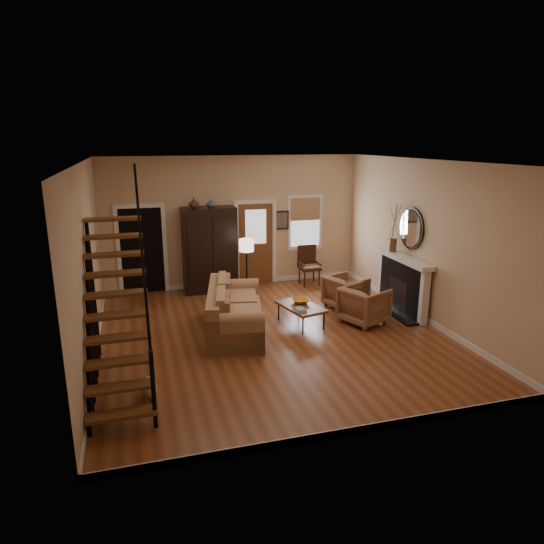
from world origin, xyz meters
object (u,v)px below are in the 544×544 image
object	(u,v)px
floor_lamp	(247,270)
sofa	(235,310)
coffee_table	(301,315)
armchair_right	(346,292)
side_chair	(309,266)
armoire	(210,250)
armchair_left	(364,305)

from	to	relation	value
floor_lamp	sofa	bearing A→B (deg)	-110.17
sofa	floor_lamp	world-z (taller)	floor_lamp
sofa	coffee_table	size ratio (longest dim) A/B	2.21
coffee_table	armchair_right	distance (m)	1.51
coffee_table	floor_lamp	distance (m)	1.99
armchair_right	side_chair	xyz separation A→B (m)	(-0.17, 1.89, 0.14)
armoire	floor_lamp	xyz separation A→B (m)	(0.69, -1.01, -0.31)
coffee_table	armchair_right	size ratio (longest dim) A/B	1.33
armchair_right	floor_lamp	xyz separation A→B (m)	(-2.03, 1.08, 0.37)
armoire	coffee_table	size ratio (longest dim) A/B	1.96
coffee_table	armchair_left	xyz separation A→B (m)	(1.28, -0.27, 0.18)
armoire	floor_lamp	size ratio (longest dim) A/B	1.42
armoire	floor_lamp	distance (m)	1.26
coffee_table	sofa	bearing A→B (deg)	-179.66
coffee_table	floor_lamp	bearing A→B (deg)	111.50
armoire	side_chair	world-z (taller)	armoire
armchair_left	armoire	bearing A→B (deg)	17.65
coffee_table	armchair_left	world-z (taller)	armchair_left
coffee_table	side_chair	bearing A→B (deg)	66.08
floor_lamp	armoire	bearing A→B (deg)	124.54
armoire	side_chair	distance (m)	2.61
armoire	coffee_table	xyz separation A→B (m)	(1.40, -2.80, -0.84)
armoire	coffee_table	bearing A→B (deg)	-63.44
armoire	armchair_left	distance (m)	4.13
sofa	coffee_table	distance (m)	1.38
armchair_left	armchair_right	xyz separation A→B (m)	(0.04, 0.98, -0.02)
armchair_left	floor_lamp	bearing A→B (deg)	20.47
armchair_left	side_chair	distance (m)	2.87
coffee_table	armchair_right	world-z (taller)	armchair_right
armchair_right	armchair_left	bearing A→B (deg)	157.58
floor_lamp	side_chair	xyz separation A→B (m)	(1.86, 0.81, -0.23)
coffee_table	side_chair	world-z (taller)	side_chair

